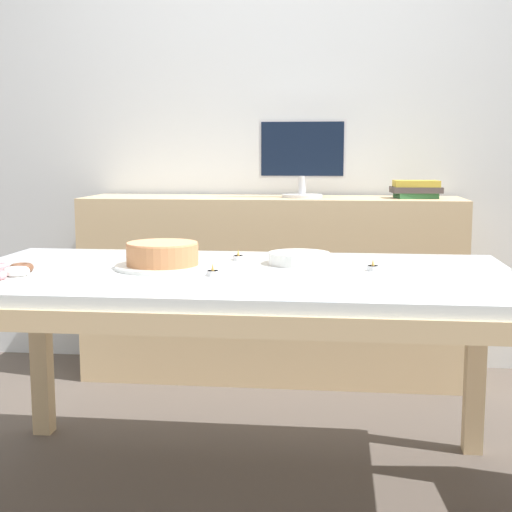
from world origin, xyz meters
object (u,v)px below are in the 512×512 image
at_px(tealight_near_cakes, 238,257).
at_px(tealight_left_edge, 373,268).
at_px(cake_chocolate_round, 162,256).
at_px(tealight_near_front, 213,272).
at_px(book_stack, 416,189).
at_px(plate_stack, 299,258).
at_px(computer_monitor, 302,159).

bearing_deg(tealight_near_cakes, tealight_left_edge, -21.64).
distance_m(cake_chocolate_round, tealight_near_front, 0.23).
distance_m(book_stack, tealight_near_cakes, 1.28).
bearing_deg(tealight_near_cakes, tealight_near_front, -95.57).
bearing_deg(tealight_near_front, tealight_near_cakes, 84.43).
distance_m(book_stack, plate_stack, 1.24).
xyz_separation_m(computer_monitor, plate_stack, (0.05, -1.11, -0.33)).
xyz_separation_m(book_stack, plate_stack, (-0.50, -1.11, -0.18)).
bearing_deg(computer_monitor, book_stack, 0.15).
relative_size(cake_chocolate_round, plate_stack, 1.47).
xyz_separation_m(cake_chocolate_round, tealight_near_cakes, (0.22, 0.21, -0.03)).
height_order(plate_stack, tealight_left_edge, plate_stack).
bearing_deg(tealight_near_front, computer_monitor, 81.57).
bearing_deg(cake_chocolate_round, plate_stack, 18.21).
xyz_separation_m(tealight_near_cakes, tealight_near_front, (-0.03, -0.34, 0.00)).
height_order(cake_chocolate_round, tealight_near_front, cake_chocolate_round).
bearing_deg(tealight_left_edge, plate_stack, 154.92).
distance_m(computer_monitor, tealight_near_cakes, 1.11).
xyz_separation_m(plate_stack, tealight_near_cakes, (-0.22, 0.07, -0.01)).
relative_size(computer_monitor, book_stack, 1.74).
height_order(computer_monitor, tealight_near_cakes, computer_monitor).
bearing_deg(cake_chocolate_round, tealight_near_front, -33.21).
relative_size(plate_stack, tealight_near_cakes, 5.25).
height_order(book_stack, tealight_left_edge, book_stack).
xyz_separation_m(book_stack, tealight_near_front, (-0.75, -1.38, -0.19)).
bearing_deg(book_stack, computer_monitor, -179.85).
relative_size(computer_monitor, tealight_left_edge, 10.60).
height_order(tealight_near_cakes, tealight_near_front, same).
bearing_deg(tealight_near_cakes, plate_stack, -17.62).
relative_size(book_stack, tealight_near_cakes, 6.11).
bearing_deg(tealight_near_front, book_stack, 61.40).
bearing_deg(tealight_near_cakes, cake_chocolate_round, -135.86).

